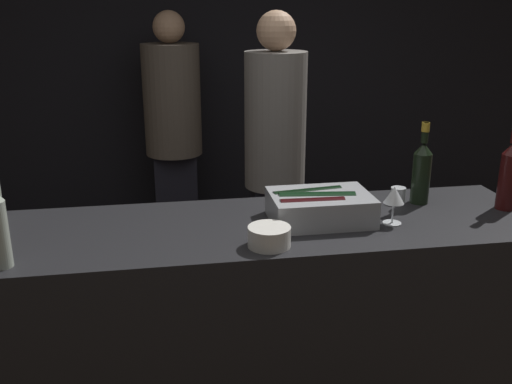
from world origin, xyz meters
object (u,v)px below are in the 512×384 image
champagne_bottle (422,170)px  red_wine_bottle_black_foil (509,173)px  person_in_hoodie (174,130)px  wine_glass (394,196)px  candle_votive (398,195)px  ice_bin_with_bottles (318,206)px  bowl_white (269,236)px  person_blond_tee (275,155)px

champagne_bottle → red_wine_bottle_black_foil: (0.32, -0.13, 0.01)m
red_wine_bottle_black_foil → person_in_hoodie: person_in_hoodie is taller
wine_glass → red_wine_bottle_black_foil: (0.52, 0.08, 0.04)m
candle_votive → red_wine_bottle_black_foil: (0.40, -0.15, 0.12)m
person_in_hoodie → ice_bin_with_bottles: bearing=-122.0°
bowl_white → person_in_hoodie: (-0.27, 2.09, -0.05)m
ice_bin_with_bottles → person_blond_tee: 1.03m
champagne_bottle → person_in_hoodie: bearing=119.3°
ice_bin_with_bottles → red_wine_bottle_black_foil: red_wine_bottle_black_foil is taller
wine_glass → bowl_white: bearing=-165.4°
bowl_white → candle_votive: size_ratio=2.36×
ice_bin_with_bottles → person_blond_tee: bearing=87.9°
ice_bin_with_bottles → wine_glass: 0.29m
ice_bin_with_bottles → champagne_bottle: (0.48, 0.14, 0.08)m
wine_glass → champagne_bottle: bearing=45.8°
wine_glass → person_blond_tee: person_blond_tee is taller
bowl_white → person_blond_tee: person_blond_tee is taller
person_in_hoodie → candle_votive: bearing=-109.4°
champagne_bottle → person_blond_tee: (-0.44, 0.89, -0.14)m
bowl_white → candle_votive: bowl_white is taller
candle_votive → red_wine_bottle_black_foil: red_wine_bottle_black_foil is taller
ice_bin_with_bottles → person_in_hoodie: 1.95m
wine_glass → candle_votive: wine_glass is taller
ice_bin_with_bottles → red_wine_bottle_black_foil: (0.80, 0.01, 0.09)m
ice_bin_with_bottles → red_wine_bottle_black_foil: 0.80m
ice_bin_with_bottles → candle_votive: size_ratio=6.05×
bowl_white → champagne_bottle: size_ratio=0.43×
wine_glass → person_in_hoodie: size_ratio=0.08×
bowl_white → candle_votive: 0.73m
bowl_white → champagne_bottle: bearing=25.8°
red_wine_bottle_black_foil → person_blond_tee: 1.28m
wine_glass → champagne_bottle: 0.30m
person_in_hoodie → wine_glass: bearing=-115.3°
person_in_hoodie → bowl_white: bearing=-129.6°
champagne_bottle → person_in_hoodie: (-0.98, 1.75, -0.16)m
ice_bin_with_bottles → person_blond_tee: (0.04, 1.03, -0.06)m
bowl_white → person_blond_tee: 1.27m
person_in_hoodie → person_blond_tee: size_ratio=1.00×
person_blond_tee → red_wine_bottle_black_foil: bearing=-85.8°
red_wine_bottle_black_foil → person_blond_tee: person_blond_tee is taller
bowl_white → red_wine_bottle_black_foil: red_wine_bottle_black_foil is taller
ice_bin_with_bottles → wine_glass: bearing=-15.8°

